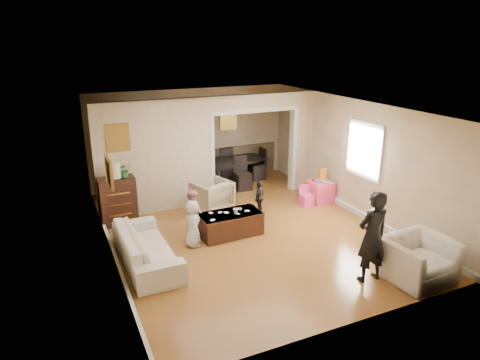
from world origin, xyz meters
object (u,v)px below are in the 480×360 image
sofa (146,247)px  dining_table (233,171)px  coffee_table (230,224)px  adult_person (372,237)px  dresser (118,201)px  child_toddler (259,197)px  child_kneel_b (193,213)px  armchair_front (418,259)px  coffee_cup (235,211)px  cyan_cup (318,181)px  table_lamp (115,170)px  child_kneel_a (193,223)px  play_table (320,192)px  armchair_back (212,196)px

sofa → dining_table: (3.22, 3.51, 0.01)m
coffee_table → adult_person: 2.99m
dresser → child_toddler: bearing=-14.2°
sofa → child_kneel_b: size_ratio=2.19×
child_toddler → coffee_table: bearing=-7.4°
armchair_front → adult_person: 0.93m
coffee_cup → cyan_cup: size_ratio=1.35×
dresser → child_kneel_b: size_ratio=1.06×
coffee_cup → sofa: bearing=-168.4°
armchair_front → dresser: bearing=130.3°
sofa → table_lamp: size_ratio=5.99×
armchair_front → dining_table: size_ratio=0.59×
armchair_front → adult_person: size_ratio=0.69×
coffee_cup → child_kneel_a: bearing=-174.0°
coffee_table → dining_table: bearing=65.6°
armchair_front → child_kneel_a: (-3.06, 2.70, 0.11)m
sofa → armchair_front: bearing=-122.0°
child_toddler → child_kneel_a: bearing=-17.6°
sofa → play_table: 4.77m
armchair_front → sofa: bearing=145.7°
armchair_back → armchair_front: (2.10, -4.22, -0.01)m
table_lamp → child_toddler: 3.25m
armchair_back → table_lamp: (-2.11, 0.15, 0.86)m
armchair_front → child_kneel_b: bearing=129.2°
child_kneel_b → child_toddler: child_kneel_b is taller
adult_person → child_kneel_a: bearing=-46.3°
coffee_table → adult_person: adult_person is taller
sofa → adult_person: size_ratio=1.36×
armchair_back → play_table: armchair_back is taller
adult_person → coffee_table: bearing=-60.4°
coffee_table → dresser: bearing=142.7°
armchair_back → coffee_cup: size_ratio=7.51×
dresser → play_table: size_ratio=1.94×
sofa → cyan_cup: 4.67m
cyan_cup → child_kneel_b: (-3.37, -0.47, -0.07)m
armchair_front → play_table: (0.56, 3.67, -0.10)m
dining_table → child_toddler: bearing=-113.0°
child_kneel_a → child_kneel_b: (0.15, 0.45, 0.02)m
cyan_cup → coffee_table: bearing=-164.0°
adult_person → child_kneel_a: (-2.30, 2.41, -0.32)m
armchair_back → child_kneel_b: bearing=35.7°
child_toddler → sofa: bearing=-20.3°
sofa → coffee_cup: bearing=-79.6°
table_lamp → child_kneel_b: (1.29, -1.22, -0.74)m
play_table → adult_person: bearing=-111.4°
coffee_cup → child_toddler: (0.95, 0.80, -0.13)m
sofa → play_table: (4.60, 1.26, -0.05)m
coffee_cup → dresser: bearing=143.2°
armchair_back → child_kneel_b: (-0.82, -1.07, 0.12)m
coffee_cup → adult_person: 2.86m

